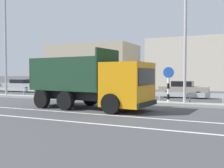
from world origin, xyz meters
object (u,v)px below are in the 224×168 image
object	(u,v)px
median_road_sign	(168,84)
parked_car_4	(118,87)
street_lamp_1	(4,39)
parked_car_5	(184,89)
parked_car_3	(64,87)
parked_car_2	(22,85)
street_lamp_2	(185,27)
dump_truck	(104,86)

from	to	relation	value
median_road_sign	parked_car_4	world-z (taller)	median_road_sign
median_road_sign	street_lamp_1	bearing A→B (deg)	-179.20
parked_car_4	parked_car_5	distance (m)	6.10
parked_car_3	parked_car_4	size ratio (longest dim) A/B	0.92
median_road_sign	parked_car_4	distance (m)	8.27
parked_car_5	parked_car_2	bearing A→B (deg)	-90.54
street_lamp_1	parked_car_4	world-z (taller)	street_lamp_1
parked_car_3	parked_car_5	distance (m)	11.90
median_road_sign	parked_car_3	size ratio (longest dim) A/B	0.56
street_lamp_2	parked_car_5	world-z (taller)	street_lamp_2
median_road_sign	street_lamp_2	size ratio (longest dim) A/B	0.28
parked_car_2	parked_car_5	world-z (taller)	parked_car_5
street_lamp_1	parked_car_5	bearing A→B (deg)	22.50
dump_truck	parked_car_2	xyz separation A→B (m)	(-15.03, 9.44, -0.60)
street_lamp_1	parked_car_5	distance (m)	16.09
street_lamp_1	parked_car_4	xyz separation A→B (m)	(8.21, 5.81, -4.30)
parked_car_2	parked_car_4	xyz separation A→B (m)	(11.80, -0.02, 0.04)
parked_car_3	median_road_sign	bearing A→B (deg)	66.33
street_lamp_1	parked_car_3	size ratio (longest dim) A/B	2.07
median_road_sign	parked_car_2	distance (m)	18.72
median_road_sign	parked_car_5	distance (m)	5.76
dump_truck	street_lamp_1	bearing A→B (deg)	-102.51
parked_car_3	street_lamp_1	bearing A→B (deg)	-24.79
median_road_sign	parked_car_5	size ratio (longest dim) A/B	0.62
street_lamp_1	parked_car_4	bearing A→B (deg)	35.27
street_lamp_1	parked_car_2	size ratio (longest dim) A/B	1.90
dump_truck	parked_car_4	world-z (taller)	dump_truck
parked_car_2	parked_car_3	xyz separation A→B (m)	(6.01, -0.51, -0.03)
median_road_sign	parked_car_5	bearing A→B (deg)	89.51
dump_truck	parked_car_3	world-z (taller)	dump_truck
parked_car_2	parked_car_5	xyz separation A→B (m)	(17.90, 0.10, 0.00)
median_road_sign	parked_car_5	world-z (taller)	median_road_sign
dump_truck	street_lamp_2	xyz separation A→B (m)	(3.86, 3.62, 3.60)
median_road_sign	street_lamp_1	xyz separation A→B (m)	(-14.26, -0.20, 3.72)
parked_car_5	dump_truck	bearing A→B (deg)	-17.55
street_lamp_2	parked_car_5	size ratio (longest dim) A/B	2.19
street_lamp_2	parked_car_5	xyz separation A→B (m)	(-1.00, 5.93, -4.21)
street_lamp_2	parked_car_2	world-z (taller)	street_lamp_2
street_lamp_2	parked_car_4	world-z (taller)	street_lamp_2
parked_car_2	parked_car_4	bearing A→B (deg)	91.17
street_lamp_1	street_lamp_2	xyz separation A→B (m)	(15.31, 0.00, -0.12)
dump_truck	street_lamp_2	world-z (taller)	street_lamp_2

